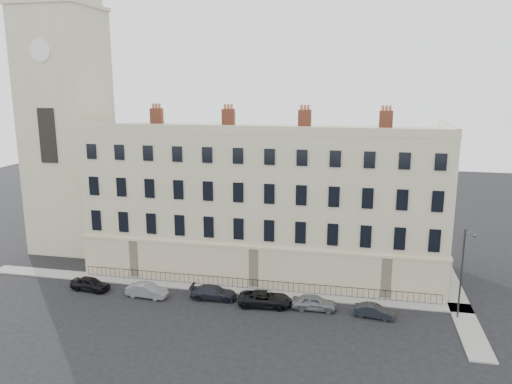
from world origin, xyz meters
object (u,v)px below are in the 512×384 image
(streetlamp, at_px, (462,270))
(car_b, at_px, (147,290))
(car_e, at_px, (314,302))
(car_c, at_px, (214,292))
(car_d, at_px, (265,299))
(car_f, at_px, (374,311))
(car_a, at_px, (90,284))

(streetlamp, bearing_deg, car_b, -159.01)
(car_b, bearing_deg, car_e, -83.76)
(car_c, relative_size, car_e, 1.11)
(car_e, distance_m, streetlamp, 12.75)
(car_b, height_order, car_d, car_d)
(car_c, xyz_separation_m, car_f, (14.51, -0.74, -0.07))
(car_e, bearing_deg, streetlamp, -88.13)
(car_a, distance_m, car_e, 21.64)
(car_f, bearing_deg, car_e, 92.81)
(car_a, relative_size, streetlamp, 0.49)
(car_c, distance_m, car_e, 9.36)
(car_a, bearing_deg, car_b, -86.88)
(car_a, xyz_separation_m, car_c, (12.28, 0.53, -0.03))
(car_c, bearing_deg, car_b, 94.98)
(car_a, distance_m, car_f, 26.78)
(car_c, bearing_deg, car_e, -94.55)
(car_f, distance_m, streetlamp, 8.09)
(car_f, bearing_deg, car_b, 98.07)
(car_d, distance_m, car_f, 9.56)
(car_e, bearing_deg, car_a, 89.04)
(car_a, height_order, car_e, car_e)
(car_e, bearing_deg, car_d, 90.61)
(car_c, bearing_deg, car_d, -98.10)
(streetlamp, bearing_deg, car_e, -158.21)
(car_a, distance_m, car_b, 6.05)
(car_f, relative_size, streetlamp, 0.43)
(car_d, bearing_deg, streetlamp, -91.46)
(car_a, relative_size, car_d, 0.80)
(car_d, relative_size, car_e, 1.22)
(car_a, relative_size, car_f, 1.13)
(car_c, relative_size, streetlamp, 0.55)
(car_e, bearing_deg, car_f, -96.55)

